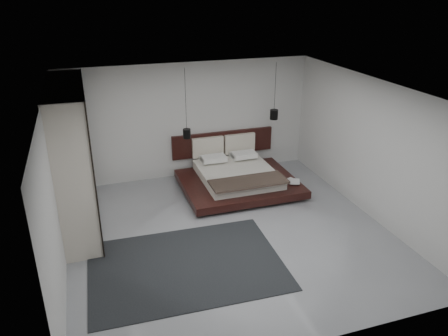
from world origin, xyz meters
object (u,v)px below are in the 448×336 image
object	(u,v)px
bed	(237,176)
pendant_right	(274,114)
rug	(186,265)
wardrobe	(73,158)
lattice_screen	(61,145)
pendant_left	(187,133)

from	to	relation	value
bed	pendant_right	size ratio (longest dim) A/B	1.94
pendant_right	rug	size ratio (longest dim) A/B	0.41
bed	pendant_right	distance (m)	1.73
bed	wardrobe	xyz separation A→B (m)	(-3.53, -0.58, 1.13)
lattice_screen	rug	xyz separation A→B (m)	(1.91, -3.22, -1.29)
lattice_screen	wardrobe	size ratio (longest dim) A/B	0.91
bed	wardrobe	bearing A→B (deg)	-170.64
rug	pendant_left	bearing A→B (deg)	75.39
lattice_screen	wardrobe	distance (m)	1.15
pendant_right	bed	bearing A→B (deg)	-159.79
bed	lattice_screen	bearing A→B (deg)	171.95
wardrobe	rug	xyz separation A→B (m)	(1.65, -2.11, -1.40)
bed	pendant_right	bearing A→B (deg)	20.21
pendant_left	wardrobe	distance (m)	2.65
wardrobe	lattice_screen	bearing A→B (deg)	102.69
lattice_screen	pendant_left	xyz separation A→B (m)	(2.71, -0.14, 0.02)
wardrobe	pendant_right	bearing A→B (deg)	11.98
wardrobe	bed	bearing A→B (deg)	9.36
wardrobe	rug	bearing A→B (deg)	-51.85
lattice_screen	pendant_right	world-z (taller)	pendant_right
bed	wardrobe	distance (m)	3.75
lattice_screen	rug	bearing A→B (deg)	-59.40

